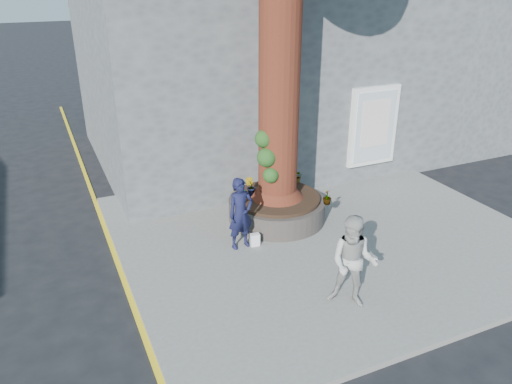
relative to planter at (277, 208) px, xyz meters
name	(u,v)px	position (x,y,z in m)	size (l,w,h in m)	color
ground	(285,272)	(-0.80, -2.00, -0.41)	(120.00, 120.00, 0.00)	black
pavement	(323,233)	(0.70, -1.00, -0.35)	(9.00, 8.00, 0.12)	slate
yellow_line	(124,282)	(-3.85, -1.00, -0.41)	(0.10, 30.00, 0.01)	yellow
stone_shop	(253,55)	(1.70, 5.20, 2.75)	(10.30, 8.30, 6.30)	#525457
neighbour_shop	(446,46)	(9.70, 5.20, 2.59)	(6.00, 8.00, 6.00)	#525457
planter	(277,208)	(0.00, 0.00, 0.00)	(2.30, 2.30, 0.60)	black
man	(241,214)	(-1.29, -0.86, 0.50)	(0.58, 0.38, 1.59)	black
woman	(353,262)	(-0.29, -3.54, 0.57)	(0.84, 0.66, 1.73)	#A9A6A1
shopping_bag	(255,240)	(-1.00, -0.95, -0.15)	(0.20, 0.12, 0.28)	white
plant_a	(244,196)	(-0.85, -0.02, 0.48)	(0.19, 0.13, 0.35)	gray
plant_b	(250,187)	(-0.56, 0.32, 0.53)	(0.24, 0.23, 0.44)	gray
plant_c	(327,197)	(0.85, -0.85, 0.49)	(0.20, 0.20, 0.36)	gray
plant_d	(298,176)	(0.85, 0.54, 0.47)	(0.29, 0.25, 0.32)	gray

